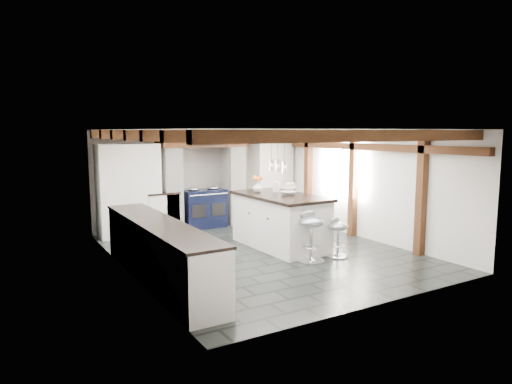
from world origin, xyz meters
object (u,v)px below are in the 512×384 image
kitchen_island (280,220)px  bar_stool_far (311,230)px  range_cooker (204,208)px  bar_stool_near (338,233)px

kitchen_island → bar_stool_far: kitchen_island is taller
range_cooker → kitchen_island: kitchen_island is taller
bar_stool_near → bar_stool_far: (-0.59, 0.02, 0.11)m
bar_stool_near → bar_stool_far: bar_stool_far is taller
kitchen_island → bar_stool_near: kitchen_island is taller
bar_stool_near → bar_stool_far: 0.60m
range_cooker → kitchen_island: size_ratio=0.47×
range_cooker → bar_stool_near: (1.01, -3.63, -0.01)m
kitchen_island → bar_stool_near: 1.26m
range_cooker → bar_stool_near: 3.77m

